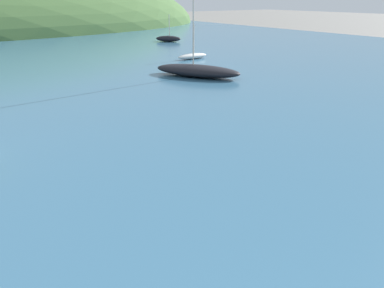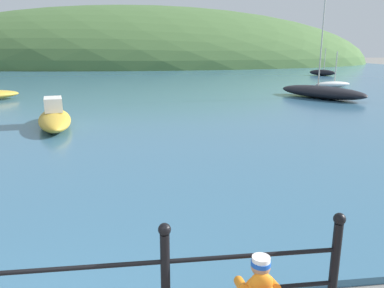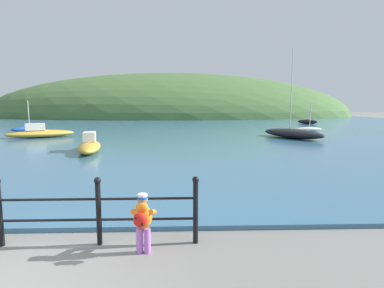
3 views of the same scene
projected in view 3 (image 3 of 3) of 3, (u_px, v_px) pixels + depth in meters
water at (160, 126)px, 35.45m from camera, size 80.00×60.00×0.10m
far_hillside at (171, 116)px, 68.27m from camera, size 80.35×44.19×18.81m
iron_railing at (49, 210)px, 5.15m from camera, size 5.17×0.12×1.21m
child_in_coat at (143, 218)px, 4.86m from camera, size 0.40×0.55×1.00m
boat_far_right at (28, 129)px, 26.60m from camera, size 2.52×2.73×2.76m
boat_red_dinghy at (307, 122)px, 37.42m from camera, size 2.36×2.43×2.60m
boat_mid_harbor at (89, 146)px, 15.02m from camera, size 1.83×3.85×0.99m
boat_blue_hull at (40, 133)px, 21.85m from camera, size 4.81×3.52×1.03m
boat_green_fishing at (308, 129)px, 26.93m from camera, size 2.55×0.77×2.41m
boat_twin_mast at (293, 133)px, 21.44m from camera, size 4.02×5.28×6.27m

